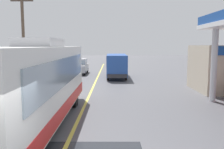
# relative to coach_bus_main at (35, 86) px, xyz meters

# --- Properties ---
(ground) EXTENTS (120.00, 120.00, 0.00)m
(ground) POSITION_rel_coach_bus_main_xyz_m (1.64, 14.99, -1.72)
(ground) COLOR #4C4C51
(lane_divider_stripe) EXTENTS (0.16, 50.00, 0.01)m
(lane_divider_stripe) POSITION_rel_coach_bus_main_xyz_m (1.64, 9.99, -1.72)
(lane_divider_stripe) COLOR #D8CC4C
(lane_divider_stripe) RESTS_ON ground
(coach_bus_main) EXTENTS (2.60, 11.04, 3.69)m
(coach_bus_main) POSITION_rel_coach_bus_main_xyz_m (0.00, 0.00, 0.00)
(coach_bus_main) COLOR white
(coach_bus_main) RESTS_ON ground
(minibus_opposing_lane) EXTENTS (2.04, 6.13, 2.44)m
(minibus_opposing_lane) POSITION_rel_coach_bus_main_xyz_m (3.67, 15.54, -0.25)
(minibus_opposing_lane) COLOR #264C9E
(minibus_opposing_lane) RESTS_ON ground
(car_trailing_behind_bus) EXTENTS (1.70, 4.20, 1.82)m
(car_trailing_behind_bus) POSITION_rel_coach_bus_main_xyz_m (-0.67, 18.94, -0.71)
(car_trailing_behind_bus) COLOR #B2B2B7
(car_trailing_behind_bus) RESTS_ON ground
(utility_pole_roadside) EXTENTS (1.80, 0.24, 7.57)m
(utility_pole_roadside) POSITION_rel_coach_bus_main_xyz_m (-4.05, 10.08, 2.24)
(utility_pole_roadside) COLOR brown
(utility_pole_roadside) RESTS_ON ground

